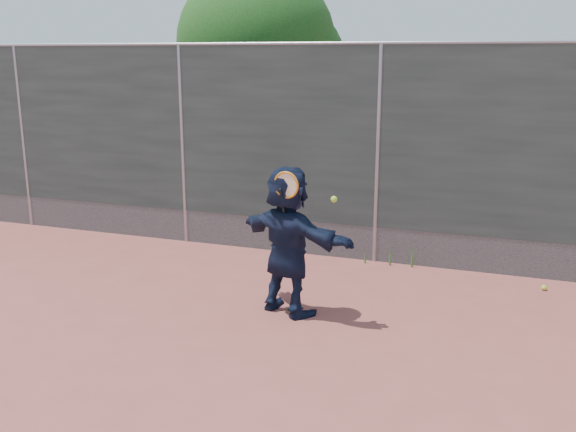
% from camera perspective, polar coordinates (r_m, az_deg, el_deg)
% --- Properties ---
extents(ground, '(80.00, 80.00, 0.00)m').
position_cam_1_polar(ground, '(6.11, 0.55, -13.68)').
color(ground, '#9E4C42').
rests_on(ground, ground).
extents(player, '(1.64, 1.08, 1.69)m').
position_cam_1_polar(player, '(7.13, 0.00, -2.20)').
color(player, '#121B33').
rests_on(player, ground).
extents(ball_ground, '(0.07, 0.07, 0.07)m').
position_cam_1_polar(ball_ground, '(8.64, 21.81, -5.94)').
color(ball_ground, '#A9DC30').
rests_on(ball_ground, ground).
extents(fence, '(20.00, 0.06, 3.03)m').
position_cam_1_polar(fence, '(8.88, 7.99, 5.79)').
color(fence, '#38423D').
rests_on(fence, ground).
extents(swing_action, '(0.70, 0.13, 0.51)m').
position_cam_1_polar(swing_action, '(6.76, 0.24, 2.50)').
color(swing_action, orange).
rests_on(swing_action, ground).
extents(tree_left, '(3.15, 3.00, 4.53)m').
position_cam_1_polar(tree_left, '(12.54, -2.06, 14.54)').
color(tree_left, '#382314').
rests_on(tree_left, ground).
extents(weed_clump, '(0.68, 0.07, 0.30)m').
position_cam_1_polar(weed_clump, '(9.04, 9.35, -3.55)').
color(weed_clump, '#387226').
rests_on(weed_clump, ground).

